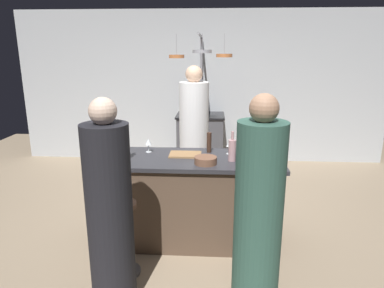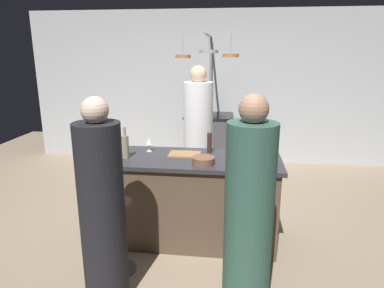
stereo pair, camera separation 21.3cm
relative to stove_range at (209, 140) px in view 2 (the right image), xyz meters
name	(u,v)px [view 2 (the right image)]	position (x,y,z in m)	size (l,w,h in m)	color
ground_plane	(190,238)	(0.00, -2.45, -0.45)	(9.00, 9.00, 0.00)	gray
back_wall	(211,88)	(0.00, 0.40, 0.85)	(6.40, 0.16, 2.60)	#B2B7BC
kitchen_island	(190,199)	(0.00, -2.45, 0.01)	(1.80, 0.72, 0.90)	brown
stove_range	(209,140)	(0.00, 0.00, 0.00)	(0.80, 0.64, 0.89)	#47474C
chef	(198,140)	(-0.03, -1.43, 0.37)	(0.37, 0.37, 1.76)	white
bar_stool_left	(119,233)	(-0.56, -3.07, -0.07)	(0.28, 0.28, 0.68)	#4C4C51
guest_left	(102,212)	(-0.54, -3.43, 0.31)	(0.34, 0.34, 1.63)	black
bar_stool_right	(250,241)	(0.59, -3.07, -0.07)	(0.28, 0.28, 0.68)	#4C4C51
guest_right	(249,219)	(0.55, -3.44, 0.32)	(0.35, 0.35, 1.66)	#33594C
overhead_pot_rack	(209,69)	(0.02, -0.46, 1.21)	(0.87, 1.29, 2.17)	gray
cutting_board	(185,154)	(-0.06, -2.38, 0.46)	(0.32, 0.22, 0.02)	#997047
pepper_mill	(209,143)	(0.18, -2.25, 0.56)	(0.05, 0.05, 0.21)	#382319
wine_bottle_amber	(268,156)	(0.73, -2.69, 0.57)	(0.07, 0.07, 0.31)	brown
wine_bottle_white	(125,146)	(-0.63, -2.54, 0.57)	(0.07, 0.07, 0.31)	gray
wine_bottle_rose	(231,150)	(0.40, -2.53, 0.56)	(0.07, 0.07, 0.29)	#B78C8E
wine_glass_by_chef	(229,145)	(0.38, -2.30, 0.56)	(0.07, 0.07, 0.15)	silver
wine_glass_near_right_guest	(149,142)	(-0.46, -2.29, 0.56)	(0.07, 0.07, 0.15)	silver
mixing_bowl_wooden	(203,161)	(0.15, -2.63, 0.49)	(0.21, 0.21, 0.07)	brown
mixing_bowl_ceramic	(263,159)	(0.71, -2.53, 0.49)	(0.21, 0.21, 0.07)	silver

